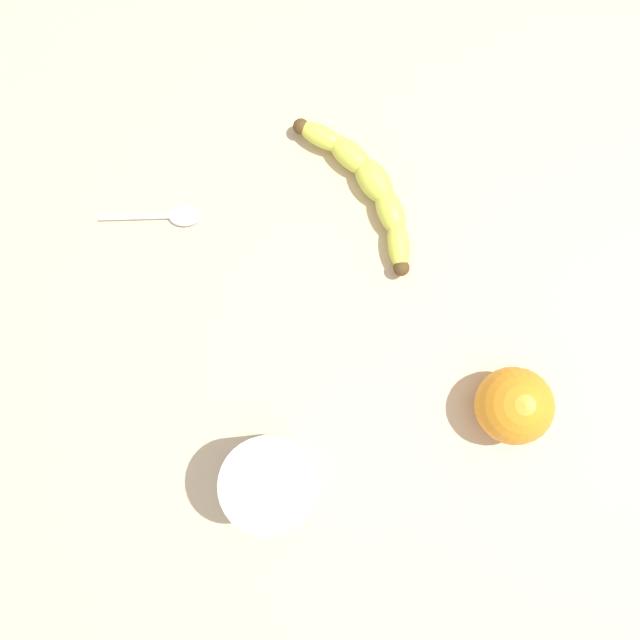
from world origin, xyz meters
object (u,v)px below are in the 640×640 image
at_px(smoothie_glass, 271,480).
at_px(teaspoon, 179,216).
at_px(orange_fruit, 514,406).
at_px(banana, 367,185).

height_order(smoothie_glass, teaspoon, smoothie_glass).
height_order(orange_fruit, teaspoon, orange_fruit).
bearing_deg(teaspoon, orange_fruit, -32.28).
bearing_deg(smoothie_glass, banana, 151.58).
bearing_deg(banana, orange_fruit, 176.98).
xyz_separation_m(smoothie_glass, orange_fruit, (-0.03, 0.25, -0.01)).
bearing_deg(smoothie_glass, teaspoon, -169.55).
relative_size(banana, smoothie_glass, 1.82).
distance_m(banana, smoothie_glass, 0.32).
bearing_deg(orange_fruit, teaspoon, -131.39).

